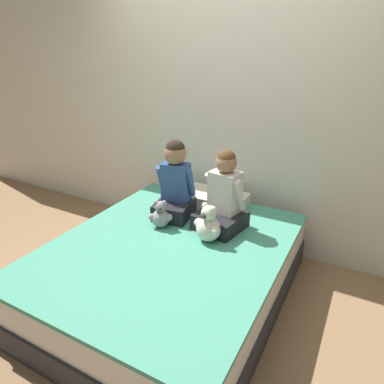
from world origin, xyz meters
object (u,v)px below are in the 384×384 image
teddy_bear_held_by_right_child (208,225)px  pillow_at_headboard (214,199)px  child_on_right (223,198)px  bed (170,271)px  child_on_left (175,183)px  teddy_bear_held_by_left_child (161,216)px

teddy_bear_held_by_right_child → pillow_at_headboard: 0.62m
pillow_at_headboard → teddy_bear_held_by_right_child: bearing=-68.8°
pillow_at_headboard → child_on_right: bearing=-55.5°
child_on_right → pillow_at_headboard: 0.45m
bed → child_on_left: (-0.20, 0.43, 0.52)m
child_on_right → pillow_at_headboard: (-0.23, 0.33, -0.19)m
pillow_at_headboard → bed: bearing=-90.0°
bed → child_on_left: bearing=115.0°
pillow_at_headboard → teddy_bear_held_by_left_child: bearing=-109.0°
bed → child_on_left: child_on_left is taller
teddy_bear_held_by_right_child → child_on_left: bearing=170.1°
child_on_left → child_on_right: (0.43, -0.00, -0.04)m
bed → child_on_right: (0.23, 0.43, 0.48)m
teddy_bear_held_by_right_child → pillow_at_headboard: teddy_bear_held_by_right_child is taller
bed → child_on_left: size_ratio=2.97×
child_on_right → teddy_bear_held_by_left_child: size_ratio=2.76×
child_on_left → pillow_at_headboard: size_ratio=1.12×
teddy_bear_held_by_left_child → pillow_at_headboard: size_ratio=0.39×
child_on_right → teddy_bear_held_by_right_child: size_ratio=2.16×
teddy_bear_held_by_left_child → child_on_right: bearing=4.2°
child_on_right → teddy_bear_held_by_right_child: child_on_right is taller
child_on_right → child_on_left: bearing=-170.1°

